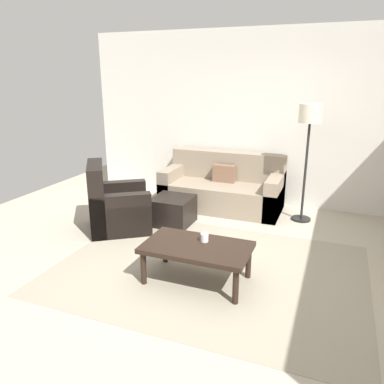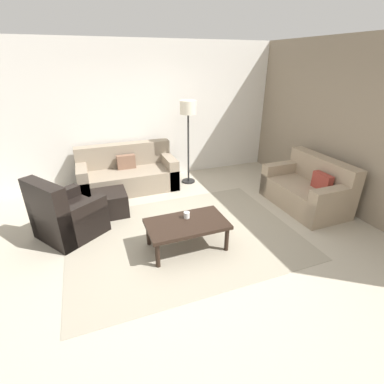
{
  "view_description": "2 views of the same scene",
  "coord_description": "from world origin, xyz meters",
  "px_view_note": "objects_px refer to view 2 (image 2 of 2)",
  "views": [
    {
      "loc": [
        1.21,
        -3.59,
        2.08
      ],
      "look_at": [
        -0.23,
        0.07,
        0.86
      ],
      "focal_mm": 35.3,
      "sensor_mm": 36.0,
      "label": 1
    },
    {
      "loc": [
        -1.15,
        -3.37,
        2.42
      ],
      "look_at": [
        0.21,
        0.17,
        0.63
      ],
      "focal_mm": 26.28,
      "sensor_mm": 36.0,
      "label": 2
    }
  ],
  "objects_px": {
    "coffee_table": "(187,226)",
    "cup": "(186,215)",
    "couch_loveseat": "(309,190)",
    "lamp_standing": "(188,116)",
    "ottoman": "(110,203)",
    "armchair_leather": "(65,218)",
    "couch_main": "(127,174)"
  },
  "relations": [
    {
      "from": "couch_main",
      "to": "ottoman",
      "type": "relative_size",
      "value": 3.39
    },
    {
      "from": "couch_loveseat",
      "to": "lamp_standing",
      "type": "xyz_separation_m",
      "value": [
        -1.65,
        1.79,
        1.11
      ]
    },
    {
      "from": "ottoman",
      "to": "couch_main",
      "type": "bearing_deg",
      "value": 65.13
    },
    {
      "from": "ottoman",
      "to": "cup",
      "type": "xyz_separation_m",
      "value": [
        0.94,
        -1.26,
        0.25
      ]
    },
    {
      "from": "armchair_leather",
      "to": "lamp_standing",
      "type": "height_order",
      "value": "lamp_standing"
    },
    {
      "from": "cup",
      "to": "lamp_standing",
      "type": "relative_size",
      "value": 0.05
    },
    {
      "from": "cup",
      "to": "coffee_table",
      "type": "bearing_deg",
      "value": -107.34
    },
    {
      "from": "ottoman",
      "to": "coffee_table",
      "type": "bearing_deg",
      "value": -56.92
    },
    {
      "from": "couch_loveseat",
      "to": "coffee_table",
      "type": "xyz_separation_m",
      "value": [
        -2.49,
        -0.43,
        0.06
      ]
    },
    {
      "from": "armchair_leather",
      "to": "lamp_standing",
      "type": "relative_size",
      "value": 0.65
    },
    {
      "from": "couch_loveseat",
      "to": "lamp_standing",
      "type": "distance_m",
      "value": 2.68
    },
    {
      "from": "coffee_table",
      "to": "lamp_standing",
      "type": "relative_size",
      "value": 0.64
    },
    {
      "from": "ottoman",
      "to": "cup",
      "type": "bearing_deg",
      "value": -53.45
    },
    {
      "from": "coffee_table",
      "to": "couch_main",
      "type": "bearing_deg",
      "value": 100.35
    },
    {
      "from": "couch_loveseat",
      "to": "cup",
      "type": "distance_m",
      "value": 2.48
    },
    {
      "from": "lamp_standing",
      "to": "armchair_leather",
      "type": "bearing_deg",
      "value": -151.57
    },
    {
      "from": "cup",
      "to": "lamp_standing",
      "type": "distance_m",
      "value": 2.44
    },
    {
      "from": "ottoman",
      "to": "cup",
      "type": "distance_m",
      "value": 1.59
    },
    {
      "from": "armchair_leather",
      "to": "ottoman",
      "type": "relative_size",
      "value": 1.99
    },
    {
      "from": "couch_loveseat",
      "to": "lamp_standing",
      "type": "height_order",
      "value": "lamp_standing"
    },
    {
      "from": "couch_main",
      "to": "couch_loveseat",
      "type": "xyz_separation_m",
      "value": [
        2.93,
        -1.95,
        0.0
      ]
    },
    {
      "from": "couch_main",
      "to": "ottoman",
      "type": "xyz_separation_m",
      "value": [
        -0.46,
        -1.0,
        -0.1
      ]
    },
    {
      "from": "ottoman",
      "to": "couch_loveseat",
      "type": "bearing_deg",
      "value": -15.7
    },
    {
      "from": "couch_loveseat",
      "to": "armchair_leather",
      "type": "distance_m",
      "value": 4.1
    },
    {
      "from": "couch_main",
      "to": "coffee_table",
      "type": "relative_size",
      "value": 1.73
    },
    {
      "from": "couch_loveseat",
      "to": "ottoman",
      "type": "relative_size",
      "value": 2.62
    },
    {
      "from": "couch_loveseat",
      "to": "cup",
      "type": "height_order",
      "value": "couch_loveseat"
    },
    {
      "from": "lamp_standing",
      "to": "couch_main",
      "type": "bearing_deg",
      "value": 172.77
    },
    {
      "from": "cup",
      "to": "lamp_standing",
      "type": "bearing_deg",
      "value": 69.08
    },
    {
      "from": "lamp_standing",
      "to": "couch_loveseat",
      "type": "bearing_deg",
      "value": -47.32
    },
    {
      "from": "couch_main",
      "to": "armchair_leather",
      "type": "height_order",
      "value": "armchair_leather"
    },
    {
      "from": "coffee_table",
      "to": "cup",
      "type": "xyz_separation_m",
      "value": [
        0.04,
        0.12,
        0.1
      ]
    }
  ]
}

